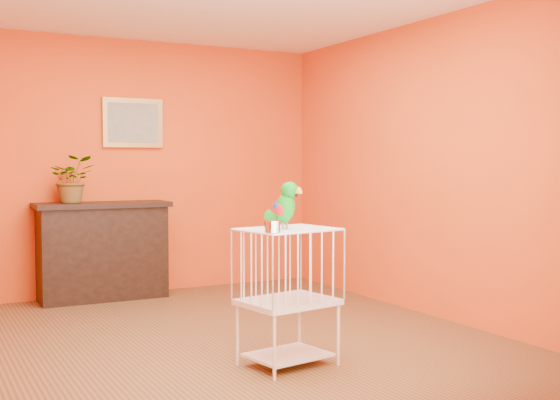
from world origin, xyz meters
TOP-DOWN VIEW (x-y plane):
  - ground at (0.00, 0.00)m, footprint 4.50×4.50m
  - room_shell at (0.00, 0.00)m, footprint 4.50×4.50m
  - console_cabinet at (-0.37, 2.02)m, footprint 1.29×0.46m
  - potted_plant at (-0.65, 2.03)m, footprint 0.48×0.51m
  - framed_picture at (0.00, 2.22)m, footprint 0.62×0.04m
  - birdcage at (0.15, -0.81)m, footprint 0.65×0.54m
  - feed_cup at (-0.07, -1.02)m, footprint 0.10×0.10m
  - parrot at (0.14, -0.81)m, footprint 0.20×0.27m

SIDE VIEW (x-z plane):
  - ground at x=0.00m, z-range 0.00..0.00m
  - birdcage at x=0.15m, z-range 0.02..0.93m
  - console_cabinet at x=-0.37m, z-range 0.00..0.96m
  - feed_cup at x=-0.07m, z-range 0.91..0.99m
  - parrot at x=0.14m, z-range 0.91..1.22m
  - potted_plant at x=-0.65m, z-range 0.96..1.31m
  - room_shell at x=0.00m, z-range -0.67..3.83m
  - framed_picture at x=0.00m, z-range 1.50..2.00m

